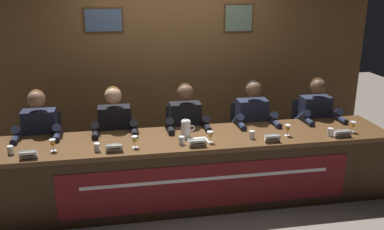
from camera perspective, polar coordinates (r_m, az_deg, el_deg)
ground_plane at (r=4.83m, az=-0.00°, el=-11.41°), size 12.00×12.00×0.00m
wall_back_panelled at (r=5.79m, az=-2.64°, el=7.29°), size 5.60×0.14×2.60m
conference_table at (r=4.49m, az=0.32°, el=-6.29°), size 4.40×0.78×0.75m
chair_far_left at (r=5.17m, az=-19.45°, el=-4.93°), size 0.44×0.44×0.92m
panelist_far_left at (r=4.89m, az=-20.12°, el=-2.82°), size 0.51×0.48×1.24m
nameplate_far_left at (r=4.25m, az=-21.51°, el=-5.12°), size 0.17×0.06×0.08m
juice_glass_far_left at (r=4.34m, az=-18.53°, el=-3.66°), size 0.06×0.06×0.12m
water_cup_far_left at (r=4.43m, az=-23.58°, el=-4.49°), size 0.06×0.06×0.08m
chair_left at (r=5.10m, az=-10.31°, el=-4.50°), size 0.44×0.44×0.92m
panelist_left at (r=4.81m, az=-10.47°, el=-2.33°), size 0.51×0.48×1.24m
nameplate_left at (r=4.18m, az=-10.60°, el=-4.47°), size 0.17×0.06×0.08m
juice_glass_left at (r=4.24m, az=-7.84°, el=-3.37°), size 0.06×0.06×0.12m
water_cup_left at (r=4.23m, az=-12.86°, el=-4.39°), size 0.06×0.06×0.08m
chair_center at (r=5.15m, az=-1.13°, el=-3.96°), size 0.44×0.44×0.92m
panelist_center at (r=4.87m, az=-0.78°, el=-1.79°), size 0.51×0.48×1.24m
nameplate_center at (r=4.24m, az=0.80°, el=-3.87°), size 0.18×0.06×0.08m
juice_glass_center at (r=4.33m, az=2.48°, el=-2.73°), size 0.06×0.06×0.12m
water_cup_center at (r=4.30m, az=-1.43°, el=-3.56°), size 0.06×0.06×0.08m
chair_right at (r=5.33m, az=7.63°, el=-3.35°), size 0.44×0.44×0.92m
panelist_right at (r=5.06m, az=8.43°, el=-1.22°), size 0.51×0.48×1.24m
nameplate_right at (r=4.44m, az=10.95°, el=-3.16°), size 0.17×0.06×0.08m
juice_glass_right at (r=4.64m, az=12.95°, el=-1.78°), size 0.06×0.06×0.12m
water_cup_right at (r=4.50m, az=8.17°, el=-2.74°), size 0.06×0.06×0.08m
chair_far_right at (r=5.63m, az=15.62°, el=-2.72°), size 0.44×0.44×0.92m
panelist_far_right at (r=5.37m, az=16.77°, el=-0.67°), size 0.51×0.48×1.24m
nameplate_far_right at (r=4.78m, az=19.94°, el=-2.40°), size 0.20×0.06×0.08m
juice_glass_far_right at (r=4.96m, az=21.14°, el=-1.28°), size 0.06×0.06×0.12m
water_cup_far_right at (r=4.78m, az=18.37°, el=-2.26°), size 0.06×0.06×0.08m
water_pitcher_central at (r=4.48m, az=-0.84°, el=-1.90°), size 0.15×0.10×0.21m
document_stack_center at (r=4.40m, az=0.79°, el=-3.50°), size 0.22×0.16×0.01m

